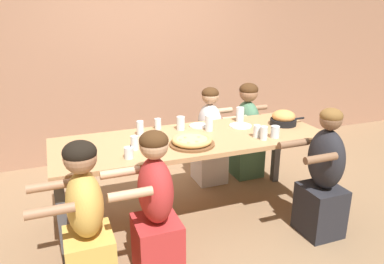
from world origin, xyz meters
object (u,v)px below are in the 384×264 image
(drinking_glass_d, at_px, (150,148))
(drinking_glass_g, at_px, (257,132))
(drinking_glass_j, at_px, (275,132))
(empty_plate_a, at_px, (241,126))
(drinking_glass_e, at_px, (209,124))
(diner_near_left, at_px, (86,225))
(skillet_bowl, at_px, (284,118))
(diner_far_midright, at_px, (210,140))
(empty_plate_b, at_px, (199,126))
(drinking_glass_c, at_px, (264,134))
(drinking_glass_b, at_px, (181,124))
(diner_near_midleft, at_px, (156,212))
(drinking_glass_f, at_px, (240,115))
(drinking_glass_i, at_px, (135,144))
(cocktail_glass_blue, at_px, (129,153))
(drinking_glass_h, at_px, (140,129))
(drinking_glass_a, at_px, (158,124))
(pizza_board_main, at_px, (192,141))
(diner_near_right, at_px, (323,180))
(diner_far_right, at_px, (247,133))

(drinking_glass_d, bearing_deg, drinking_glass_g, 2.69)
(drinking_glass_j, bearing_deg, empty_plate_a, 107.85)
(drinking_glass_e, relative_size, diner_near_left, 0.13)
(skillet_bowl, bearing_deg, diner_far_midright, 129.31)
(empty_plate_b, distance_m, drinking_glass_c, 0.67)
(drinking_glass_b, xyz_separation_m, diner_near_midleft, (-0.50, -0.89, -0.33))
(drinking_glass_f, height_order, drinking_glass_i, drinking_glass_f)
(cocktail_glass_blue, height_order, drinking_glass_c, drinking_glass_c)
(skillet_bowl, height_order, diner_far_midright, diner_far_midright)
(drinking_glass_h, distance_m, diner_far_midright, 1.04)
(skillet_bowl, bearing_deg, drinking_glass_i, -174.43)
(skillet_bowl, relative_size, drinking_glass_h, 2.72)
(cocktail_glass_blue, relative_size, drinking_glass_a, 1.09)
(drinking_glass_g, distance_m, diner_near_left, 1.63)
(diner_near_midleft, bearing_deg, drinking_glass_g, -66.88)
(pizza_board_main, xyz_separation_m, diner_near_right, (0.99, -0.47, -0.31))
(diner_near_left, bearing_deg, skillet_bowl, -70.88)
(pizza_board_main, relative_size, drinking_glass_h, 2.82)
(cocktail_glass_blue, xyz_separation_m, drinking_glass_c, (1.18, 0.00, 0.01))
(drinking_glass_b, bearing_deg, cocktail_glass_blue, -139.17)
(pizza_board_main, xyz_separation_m, drinking_glass_j, (0.75, -0.09, 0.02))
(diner_near_right, distance_m, diner_near_midleft, 1.45)
(skillet_bowl, distance_m, drinking_glass_f, 0.42)
(drinking_glass_c, height_order, drinking_glass_f, drinking_glass_f)
(drinking_glass_e, xyz_separation_m, diner_near_right, (0.71, -0.77, -0.34))
(drinking_glass_d, distance_m, drinking_glass_j, 1.12)
(drinking_glass_h, xyz_separation_m, diner_near_midleft, (-0.11, -0.86, -0.33))
(drinking_glass_a, relative_size, diner_far_midright, 0.10)
(drinking_glass_h, bearing_deg, empty_plate_a, -4.73)
(empty_plate_a, xyz_separation_m, drinking_glass_h, (-0.96, 0.08, 0.05))
(empty_plate_b, height_order, drinking_glass_i, drinking_glass_i)
(diner_far_right, height_order, diner_near_left, diner_near_left)
(drinking_glass_g, relative_size, diner_near_left, 0.10)
(drinking_glass_i, xyz_separation_m, diner_near_left, (-0.46, -0.53, -0.32))
(drinking_glass_b, height_order, drinking_glass_g, drinking_glass_b)
(pizza_board_main, bearing_deg, drinking_glass_c, -8.67)
(drinking_glass_c, xyz_separation_m, diner_near_midleft, (-1.08, -0.37, -0.33))
(empty_plate_b, bearing_deg, drinking_glass_d, -139.97)
(drinking_glass_e, relative_size, drinking_glass_i, 1.25)
(drinking_glass_b, relative_size, drinking_glass_e, 0.87)
(drinking_glass_d, distance_m, drinking_glass_e, 0.75)
(drinking_glass_f, bearing_deg, drinking_glass_g, -100.30)
(empty_plate_a, xyz_separation_m, diner_near_left, (-1.55, -0.78, -0.28))
(cocktail_glass_blue, height_order, drinking_glass_b, drinking_glass_b)
(cocktail_glass_blue, xyz_separation_m, drinking_glass_a, (0.40, 0.61, 0.01))
(pizza_board_main, distance_m, empty_plate_a, 0.69)
(diner_near_right, bearing_deg, skillet_bowl, -3.32)
(skillet_bowl, distance_m, drinking_glass_b, 1.01)
(pizza_board_main, relative_size, empty_plate_a, 1.78)
(drinking_glass_i, bearing_deg, drinking_glass_h, 69.14)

